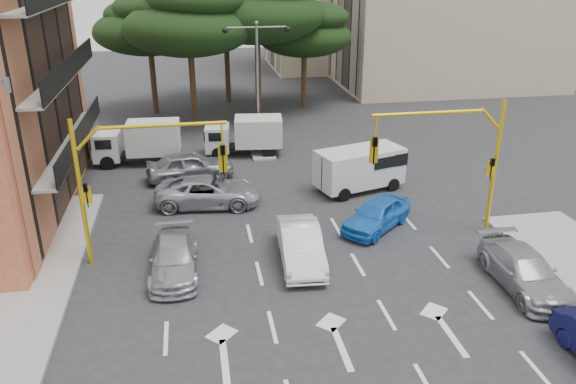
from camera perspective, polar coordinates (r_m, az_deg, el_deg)
name	(u,v)px	position (r m, az deg, el deg)	size (l,w,h in m)	color
ground	(309,269)	(22.51, 2.17, -7.82)	(120.00, 120.00, 0.00)	#28282B
median_strip	(259,145)	(36.98, -2.97, 4.78)	(1.40, 6.00, 0.15)	gray
pine_left_near	(189,18)	(41.08, -10.00, 17.03)	(9.15, 9.15, 10.23)	#382616
pine_center	(257,4)	(43.33, -3.12, 18.52)	(9.98, 9.98, 11.16)	#382616
pine_left_far	(149,23)	(45.21, -13.95, 16.33)	(8.32, 8.32, 9.30)	#382616
pine_right	(305,29)	(46.14, 1.76, 16.20)	(7.49, 7.49, 8.37)	#382616
pine_back	(226,9)	(48.16, -6.35, 18.01)	(9.15, 9.15, 10.23)	#382616
signal_mast_right	(458,151)	(24.81, 16.92, 4.00)	(5.79, 0.37, 6.00)	gold
signal_mast_left	(127,170)	(22.41, -16.08, 2.11)	(5.79, 0.37, 6.00)	gold
street_lamp_center	(257,63)	(35.70, -3.15, 12.98)	(4.16, 0.36, 7.77)	slate
car_white_hatch	(301,245)	(22.66, 1.30, -5.41)	(1.59, 4.57, 1.51)	white
car_blue_compact	(377,214)	(25.73, 9.00, -2.23)	(1.66, 4.13, 1.41)	blue
car_silver_wagon	(174,258)	(22.39, -11.52, -6.58)	(1.82, 4.47, 1.30)	#9D9FA5
car_silver_cross_a	(208,192)	(28.07, -8.10, 0.04)	(2.39, 5.18, 1.44)	#A6A8AE
car_silver_cross_b	(190,166)	(31.48, -9.88, 2.64)	(1.92, 4.77, 1.63)	gray
car_silver_parked	(524,271)	(22.80, 22.87, -7.38)	(1.92, 4.73, 1.37)	#95989C
van_white	(359,169)	(29.79, 7.27, 2.31)	(2.06, 4.56, 2.28)	silver
box_truck_a	(138,143)	(34.64, -14.97, 4.83)	(2.14, 5.09, 2.50)	silver
box_truck_b	(245,136)	(35.12, -4.43, 5.67)	(2.02, 4.81, 2.37)	silver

